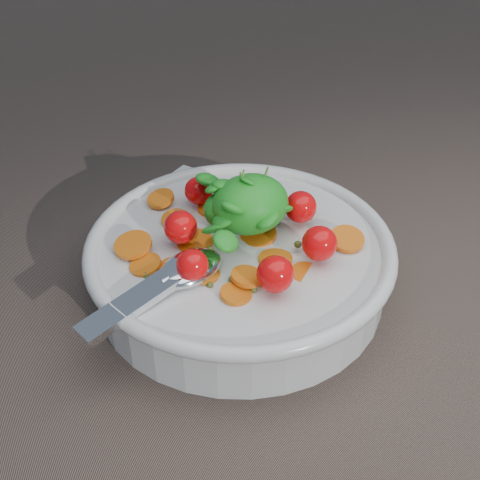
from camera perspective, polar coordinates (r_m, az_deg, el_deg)
name	(u,v)px	position (r m, az deg, el deg)	size (l,w,h in m)	color
ground	(273,296)	(0.58, 3.16, -5.30)	(6.00, 6.00, 0.00)	brown
bowl	(240,259)	(0.56, -0.02, -1.85)	(0.31, 0.29, 0.12)	silver
napkin	(192,217)	(0.68, -4.54, 2.22)	(0.17, 0.15, 0.01)	white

